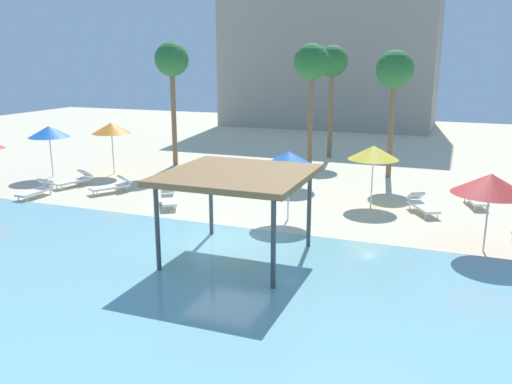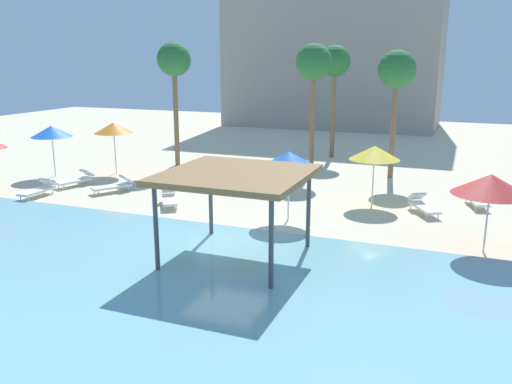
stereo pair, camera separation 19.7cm
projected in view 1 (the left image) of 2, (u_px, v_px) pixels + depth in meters
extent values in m
plane|color=beige|center=(227.00, 241.00, 18.11)|extent=(80.00, 80.00, 0.00)
cube|color=#7AB7C1|center=(143.00, 306.00, 13.35)|extent=(44.00, 13.50, 0.04)
cylinder|color=#42474C|center=(211.00, 199.00, 18.49)|extent=(0.14, 0.14, 2.59)
cylinder|color=#42474C|center=(309.00, 210.00, 17.26)|extent=(0.14, 0.14, 2.59)
cylinder|color=#42474C|center=(157.00, 229.00, 15.28)|extent=(0.14, 0.14, 2.59)
cylinder|color=#42474C|center=(273.00, 244.00, 14.04)|extent=(0.14, 0.14, 2.59)
cube|color=olive|center=(237.00, 175.00, 15.93)|extent=(4.25, 4.25, 0.18)
cylinder|color=silver|center=(372.00, 182.00, 22.45)|extent=(0.06, 0.06, 1.97)
cone|color=yellow|center=(374.00, 153.00, 22.14)|extent=(2.12, 2.12, 0.58)
cylinder|color=silver|center=(113.00, 154.00, 28.47)|extent=(0.06, 0.06, 2.20)
cone|color=orange|center=(111.00, 128.00, 28.13)|extent=(2.08, 2.08, 0.57)
cylinder|color=silver|center=(51.00, 157.00, 27.79)|extent=(0.06, 0.06, 2.10)
cone|color=blue|center=(49.00, 132.00, 27.47)|extent=(2.11, 2.11, 0.58)
cylinder|color=silver|center=(486.00, 223.00, 16.94)|extent=(0.06, 0.06, 1.93)
cone|color=red|center=(491.00, 184.00, 16.63)|extent=(2.38, 2.38, 0.65)
cylinder|color=silver|center=(288.00, 193.00, 20.30)|extent=(0.06, 0.06, 2.10)
cone|color=blue|center=(289.00, 159.00, 19.97)|extent=(2.16, 2.16, 0.59)
cylinder|color=white|center=(437.00, 216.00, 20.71)|extent=(0.05, 0.05, 0.22)
cylinder|color=white|center=(426.00, 216.00, 20.64)|extent=(0.05, 0.05, 0.22)
cylinder|color=white|center=(421.00, 206.00, 22.09)|extent=(0.05, 0.05, 0.22)
cylinder|color=white|center=(410.00, 206.00, 22.01)|extent=(0.05, 0.05, 0.22)
cube|color=white|center=(423.00, 207.00, 21.32)|extent=(1.42, 1.86, 0.10)
cube|color=white|center=(416.00, 196.00, 21.97)|extent=(0.77, 0.74, 0.40)
cylinder|color=white|center=(27.00, 199.00, 23.06)|extent=(0.05, 0.05, 0.22)
cylinder|color=white|center=(19.00, 198.00, 23.23)|extent=(0.05, 0.05, 0.22)
cylinder|color=white|center=(51.00, 192.00, 24.36)|extent=(0.05, 0.05, 0.22)
cylinder|color=white|center=(42.00, 191.00, 24.53)|extent=(0.05, 0.05, 0.22)
cube|color=white|center=(35.00, 192.00, 23.76)|extent=(0.61, 1.80, 0.10)
cube|color=white|center=(46.00, 182.00, 24.36)|extent=(0.60, 0.51, 0.40)
cylinder|color=white|center=(97.00, 194.00, 24.03)|extent=(0.05, 0.05, 0.22)
cylinder|color=white|center=(93.00, 192.00, 24.40)|extent=(0.05, 0.05, 0.22)
cylinder|color=white|center=(127.00, 189.00, 24.88)|extent=(0.05, 0.05, 0.22)
cylinder|color=white|center=(122.00, 187.00, 25.25)|extent=(0.05, 0.05, 0.22)
cube|color=white|center=(110.00, 187.00, 24.60)|extent=(1.45, 1.85, 0.10)
cube|color=white|center=(124.00, 179.00, 24.97)|extent=(0.78, 0.75, 0.40)
cylinder|color=white|center=(62.00, 188.00, 25.13)|extent=(0.05, 0.05, 0.22)
cylinder|color=white|center=(56.00, 186.00, 25.42)|extent=(0.05, 0.05, 0.22)
cylinder|color=white|center=(88.00, 183.00, 26.21)|extent=(0.05, 0.05, 0.22)
cylinder|color=white|center=(83.00, 181.00, 26.50)|extent=(0.05, 0.05, 0.22)
cube|color=white|center=(72.00, 181.00, 25.78)|extent=(1.12, 1.90, 0.10)
cube|color=white|center=(85.00, 173.00, 26.27)|extent=(0.73, 0.67, 0.40)
cylinder|color=white|center=(486.00, 208.00, 21.70)|extent=(0.05, 0.05, 0.22)
cylinder|color=white|center=(474.00, 208.00, 21.74)|extent=(0.05, 0.05, 0.22)
cylinder|color=white|center=(476.00, 199.00, 23.08)|extent=(0.05, 0.05, 0.22)
cylinder|color=white|center=(465.00, 199.00, 23.13)|extent=(0.05, 0.05, 0.22)
cube|color=white|center=(476.00, 200.00, 22.37)|extent=(1.05, 1.89, 0.10)
cube|color=white|center=(471.00, 189.00, 23.02)|extent=(0.71, 0.65, 0.40)
cylinder|color=white|center=(176.00, 208.00, 21.75)|extent=(0.05, 0.05, 0.22)
cylinder|color=white|center=(164.00, 209.00, 21.66)|extent=(0.05, 0.05, 0.22)
cylinder|color=white|center=(174.00, 199.00, 23.12)|extent=(0.05, 0.05, 0.22)
cylinder|color=white|center=(163.00, 200.00, 23.03)|extent=(0.05, 0.05, 0.22)
cube|color=white|center=(169.00, 200.00, 22.35)|extent=(1.48, 1.84, 0.10)
cube|color=white|center=(168.00, 190.00, 22.99)|extent=(0.78, 0.75, 0.40)
cylinder|color=brown|center=(391.00, 128.00, 27.30)|extent=(0.28, 0.28, 5.22)
sphere|color=#286B33|center=(395.00, 69.00, 26.57)|extent=(1.90, 1.90, 1.90)
cylinder|color=brown|center=(331.00, 113.00, 32.85)|extent=(0.28, 0.28, 5.58)
sphere|color=#286B33|center=(332.00, 61.00, 32.08)|extent=(1.90, 1.90, 1.90)
cylinder|color=brown|center=(310.00, 121.00, 28.57)|extent=(0.28, 0.28, 5.57)
sphere|color=#286B33|center=(312.00, 62.00, 27.80)|extent=(1.90, 1.90, 1.90)
cylinder|color=brown|center=(174.00, 117.00, 30.33)|extent=(0.28, 0.28, 5.69)
sphere|color=#286B33|center=(172.00, 59.00, 29.54)|extent=(1.90, 1.90, 1.90)
cube|color=#9E9384|center=(331.00, 38.00, 48.02)|extent=(18.77, 9.19, 15.69)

